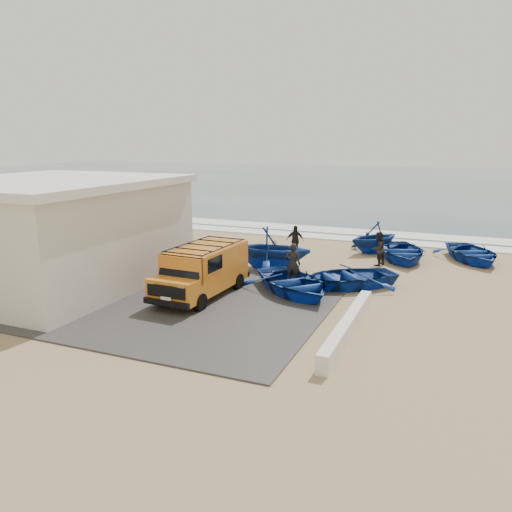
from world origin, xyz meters
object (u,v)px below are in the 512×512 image
(boat_far_right, at_px, (472,253))
(fisherman_front, at_px, (293,264))
(building, at_px, (52,232))
(parapet, at_px, (348,326))
(boat_mid_right, at_px, (401,252))
(van, at_px, (203,269))
(boat_near_left, at_px, (293,283))
(fisherman_back, at_px, (295,240))
(boat_near_right, at_px, (346,277))
(boat_mid_left, at_px, (271,248))
(fisherman_middle, at_px, (378,249))
(boat_far_left, at_px, (374,237))

(boat_far_right, height_order, fisherman_front, fisherman_front)
(building, height_order, parapet, building)
(building, height_order, fisherman_front, building)
(boat_far_right, bearing_deg, boat_mid_right, 175.28)
(van, bearing_deg, parapet, -14.09)
(van, relative_size, boat_mid_right, 1.09)
(boat_near_left, distance_m, boat_mid_right, 7.97)
(fisherman_back, bearing_deg, fisherman_front, -95.66)
(boat_near_right, distance_m, boat_mid_left, 4.25)
(van, bearing_deg, boat_mid_left, 82.28)
(boat_mid_left, xyz_separation_m, fisherman_front, (1.75, -1.98, -0.12))
(fisherman_middle, height_order, fisherman_back, fisherman_middle)
(van, distance_m, fisherman_back, 7.99)
(boat_far_right, bearing_deg, fisherman_front, -157.40)
(boat_near_right, distance_m, boat_far_left, 6.89)
(boat_far_right, distance_m, fisherman_back, 8.68)
(boat_near_left, height_order, boat_mid_right, boat_near_left)
(boat_far_left, xyz_separation_m, fisherman_middle, (0.65, -2.74, -0.02))
(parapet, height_order, fisherman_middle, fisherman_middle)
(boat_near_left, bearing_deg, parapet, -95.81)
(boat_far_right, xyz_separation_m, fisherman_middle, (-4.13, -2.59, 0.38))
(van, height_order, fisherman_back, van)
(van, xyz_separation_m, boat_near_left, (3.08, 1.57, -0.61))
(parapet, bearing_deg, boat_near_right, 103.28)
(building, bearing_deg, boat_far_right, 33.84)
(boat_mid_right, bearing_deg, fisherman_middle, -137.91)
(parapet, distance_m, fisherman_back, 10.86)
(boat_near_right, bearing_deg, van, -94.16)
(boat_mid_left, bearing_deg, fisherman_front, -143.89)
(boat_mid_left, height_order, fisherman_middle, boat_mid_left)
(boat_mid_left, xyz_separation_m, boat_far_left, (3.82, 5.26, -0.15))
(boat_mid_left, xyz_separation_m, boat_far_right, (8.60, 5.12, -0.55))
(van, height_order, boat_near_left, van)
(fisherman_middle, distance_m, fisherman_back, 4.33)
(boat_near_left, height_order, boat_mid_left, boat_mid_left)
(building, xyz_separation_m, boat_mid_right, (12.79, 9.65, -1.72))
(boat_near_right, bearing_deg, building, -108.96)
(boat_mid_right, relative_size, boat_far_right, 1.04)
(building, distance_m, boat_mid_right, 16.11)
(boat_near_right, distance_m, boat_far_right, 8.22)
(parapet, height_order, boat_far_right, boat_far_right)
(boat_near_left, distance_m, boat_far_right, 10.56)
(parapet, distance_m, boat_far_right, 12.26)
(fisherman_middle, bearing_deg, boat_far_left, -140.79)
(fisherman_middle, bearing_deg, building, -29.63)
(boat_near_right, distance_m, boat_mid_right, 5.83)
(fisherman_back, bearing_deg, van, -120.61)
(fisherman_middle, bearing_deg, fisherman_front, -5.12)
(building, distance_m, boat_mid_left, 9.39)
(parapet, height_order, fisherman_front, fisherman_front)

